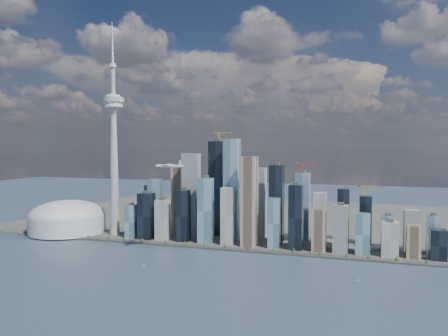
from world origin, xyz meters
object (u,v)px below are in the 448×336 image
(sailboat_east, at_px, (358,279))
(needle_tower, at_px, (114,146))
(dome_stadium, at_px, (67,219))
(airplane, at_px, (169,166))
(sailboat_west, at_px, (144,264))

(sailboat_east, bearing_deg, needle_tower, -175.53)
(needle_tower, xyz_separation_m, dome_stadium, (-140.00, -10.00, -196.40))
(needle_tower, relative_size, sailboat_east, 52.33)
(dome_stadium, height_order, sailboat_east, dome_stadium)
(airplane, relative_size, sailboat_east, 5.83)
(dome_stadium, distance_m, sailboat_west, 418.26)
(sailboat_east, bearing_deg, airplane, -162.72)
(airplane, bearing_deg, dome_stadium, 146.61)
(sailboat_east, bearing_deg, sailboat_west, -153.08)
(airplane, distance_m, sailboat_east, 426.52)
(needle_tower, height_order, airplane, needle_tower)
(dome_stadium, xyz_separation_m, sailboat_east, (755.00, -199.29, -36.06))
(sailboat_west, bearing_deg, needle_tower, 146.69)
(sailboat_west, height_order, sailboat_east, sailboat_east)
(needle_tower, height_order, dome_stadium, needle_tower)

